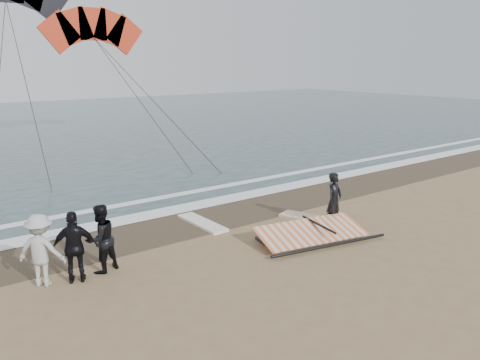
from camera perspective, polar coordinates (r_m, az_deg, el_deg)
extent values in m
plane|color=#8C704C|center=(12.78, 7.10, -9.82)|extent=(120.00, 120.00, 0.00)
cube|color=#233838|center=(42.51, -25.25, 5.83)|extent=(120.00, 54.00, 0.02)
cube|color=#4C3D2B|center=(16.10, -3.98, -4.60)|extent=(120.00, 2.80, 0.01)
cube|color=white|center=(17.24, -6.49, -3.31)|extent=(120.00, 0.90, 0.01)
cube|color=white|center=(18.67, -9.11, -2.03)|extent=(120.00, 0.45, 0.01)
imported|color=black|center=(15.28, 11.41, -2.40)|extent=(0.74, 0.57, 1.79)
cube|color=white|center=(15.95, 9.02, -4.77)|extent=(1.42, 2.47, 0.10)
cube|color=white|center=(15.48, -4.65, -5.24)|extent=(0.65, 2.22, 0.09)
imported|color=black|center=(12.31, -16.63, -6.86)|extent=(1.02, 0.90, 1.77)
imported|color=black|center=(11.93, -19.48, -7.72)|extent=(1.13, 0.79, 1.78)
imported|color=#B2B2AD|center=(12.05, -23.10, -7.89)|extent=(1.29, 1.25, 1.77)
cube|color=black|center=(14.48, 6.40, -6.68)|extent=(2.35, 0.97, 0.09)
cube|color=orange|center=(14.12, 8.69, -6.20)|extent=(3.53, 1.90, 0.35)
cylinder|color=black|center=(13.69, 10.98, -7.82)|extent=(3.82, 0.82, 0.09)
cylinder|color=black|center=(14.28, 9.57, -5.37)|extent=(0.39, 1.66, 0.07)
cylinder|color=#262626|center=(27.11, -12.60, 10.05)|extent=(0.04, 0.04, 13.65)
cylinder|color=#262626|center=(26.97, -11.16, 10.10)|extent=(0.04, 0.04, 14.41)
cylinder|color=#262626|center=(26.02, -24.75, 11.13)|extent=(0.04, 0.04, 13.99)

